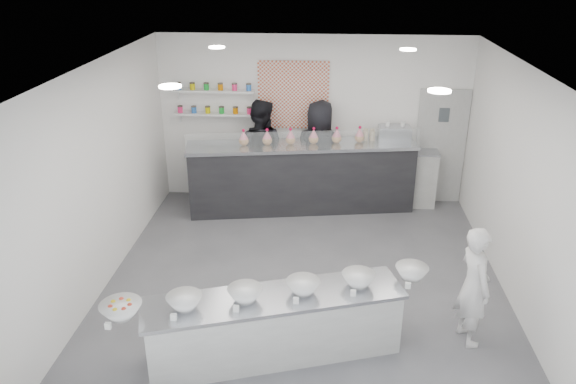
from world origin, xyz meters
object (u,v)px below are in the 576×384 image
object	(u,v)px
back_bar	(302,177)
espresso_machine	(394,139)
staff_left	(260,152)
espresso_ledge	(397,177)
prep_counter	(275,326)
woman_prep	(474,286)
staff_right	(319,154)

from	to	relation	value
back_bar	espresso_machine	distance (m)	1.76
staff_left	espresso_machine	bearing A→B (deg)	-165.31
espresso_ledge	prep_counter	bearing A→B (deg)	-112.58
back_bar	espresso_machine	size ratio (longest dim) A/B	7.13
woman_prep	staff_right	size ratio (longest dim) A/B	0.77
back_bar	espresso_machine	bearing A→B (deg)	3.14
staff_left	staff_right	size ratio (longest dim) A/B	1.00
back_bar	staff_left	xyz separation A→B (m)	(-0.76, 0.25, 0.35)
prep_counter	woman_prep	size ratio (longest dim) A/B	1.95
espresso_ledge	staff_left	size ratio (longest dim) A/B	0.72
prep_counter	espresso_ledge	xyz separation A→B (m)	(1.81, 4.35, 0.12)
prep_counter	staff_right	bearing A→B (deg)	67.38
espresso_machine	staff_left	bearing A→B (deg)	-177.61
espresso_machine	staff_left	size ratio (longest dim) A/B	0.29
espresso_ledge	woman_prep	size ratio (longest dim) A/B	0.94
espresso_ledge	woman_prep	xyz separation A→B (m)	(0.45, -3.90, 0.23)
back_bar	prep_counter	bearing A→B (deg)	-100.54
woman_prep	staff_left	size ratio (longest dim) A/B	0.77
espresso_ledge	staff_left	xyz separation A→B (m)	(-2.47, -0.10, 0.45)
prep_counter	back_bar	bearing A→B (deg)	71.26
back_bar	woman_prep	size ratio (longest dim) A/B	2.67
prep_counter	espresso_machine	size ratio (longest dim) A/B	5.22
prep_counter	staff_left	size ratio (longest dim) A/B	1.50
prep_counter	back_bar	world-z (taller)	back_bar
espresso_machine	staff_left	xyz separation A→B (m)	(-2.37, -0.10, -0.28)
staff_right	espresso_machine	bearing A→B (deg)	-165.94
staff_right	prep_counter	bearing A→B (deg)	94.45
prep_counter	espresso_machine	distance (m)	4.75
espresso_ledge	back_bar	bearing A→B (deg)	-168.48
woman_prep	staff_right	bearing A→B (deg)	10.53
prep_counter	espresso_ledge	bearing A→B (deg)	50.10
back_bar	espresso_ledge	size ratio (longest dim) A/B	2.85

